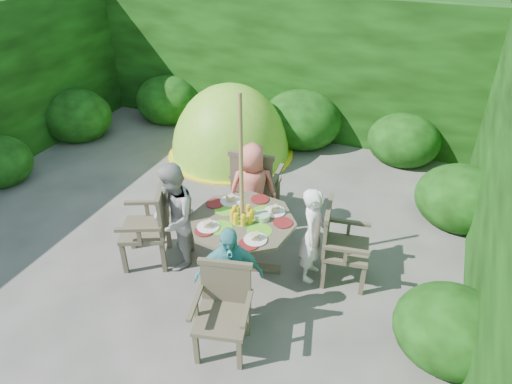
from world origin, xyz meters
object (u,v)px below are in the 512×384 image
at_px(garden_chair_right, 339,243).
at_px(child_right, 313,235).
at_px(parasol_pole, 242,191).
at_px(child_back, 253,189).
at_px(dome_tent, 231,154).
at_px(child_front, 229,277).
at_px(child_left, 174,217).
at_px(garden_chair_front, 223,308).
at_px(garden_chair_left, 151,224).
at_px(garden_chair_back, 255,183).
at_px(patio_table, 243,228).

height_order(garden_chair_right, child_right, child_right).
relative_size(parasol_pole, child_back, 1.76).
distance_m(child_right, dome_tent, 3.32).
relative_size(parasol_pole, child_front, 1.87).
height_order(garden_chair_right, child_back, child_back).
distance_m(child_right, child_left, 1.60).
bearing_deg(child_front, child_right, 29.30).
xyz_separation_m(child_right, child_left, (-1.55, -0.40, 0.08)).
xyz_separation_m(child_right, child_front, (-0.57, -0.97, 0.00)).
bearing_deg(garden_chair_front, dome_tent, 100.99).
bearing_deg(child_left, garden_chair_left, -101.63).
bearing_deg(child_front, dome_tent, 85.16).
bearing_deg(garden_chair_back, child_left, 62.97).
bearing_deg(child_front, garden_chair_front, -105.47).
bearing_deg(garden_chair_front, child_back, 90.95).
distance_m(garden_chair_front, dome_tent, 4.09).
relative_size(child_right, dome_tent, 0.47).
bearing_deg(patio_table, garden_chair_back, 105.44).
height_order(child_left, child_back, child_left).
height_order(garden_chair_front, child_front, child_front).
distance_m(garden_chair_back, garden_chair_front, 2.19).
distance_m(child_right, child_front, 1.13).
relative_size(patio_table, dome_tent, 0.60).
xyz_separation_m(patio_table, child_right, (0.77, 0.20, -0.02)).
bearing_deg(dome_tent, garden_chair_left, -93.65).
height_order(garden_chair_front, child_left, child_left).
bearing_deg(garden_chair_left, child_right, 79.05).
bearing_deg(patio_table, garden_chair_left, -166.29).
height_order(garden_chair_right, garden_chair_front, garden_chair_right).
relative_size(garden_chair_front, child_back, 0.71).
relative_size(garden_chair_back, garden_chair_front, 1.16).
bearing_deg(child_left, parasol_pole, 81.47).
relative_size(patio_table, garden_chair_left, 1.52).
distance_m(parasol_pole, dome_tent, 3.18).
bearing_deg(dome_tent, patio_table, -72.24).
distance_m(garden_chair_right, child_left, 1.90).
distance_m(patio_table, child_right, 0.80).
bearing_deg(garden_chair_right, child_right, 96.85).
bearing_deg(parasol_pole, garden_chair_left, -166.34).
height_order(garden_chair_back, garden_chair_front, garden_chair_back).
relative_size(patio_table, child_left, 1.12).
bearing_deg(child_right, garden_chair_left, 100.81).
distance_m(garden_chair_front, child_left, 1.38).
bearing_deg(garden_chair_right, patio_table, 95.71).
bearing_deg(parasol_pole, garden_chair_back, 105.22).
height_order(patio_table, garden_chair_left, garden_chair_left).
height_order(garden_chair_back, child_back, child_back).
height_order(child_back, dome_tent, child_back).
bearing_deg(child_right, garden_chair_right, -77.22).
bearing_deg(garden_chair_left, child_left, 76.43).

